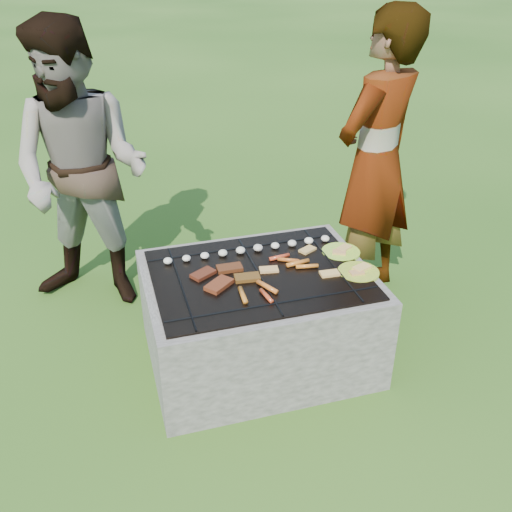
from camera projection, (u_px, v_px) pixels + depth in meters
The scene contains 10 objects.
lawn at pixel (258, 357), 3.57m from camera, with size 60.00×60.00×0.00m, color #214B12.
fire_pit at pixel (258, 320), 3.43m from camera, with size 1.30×1.00×0.62m.
mushrooms at pixel (252, 249), 3.49m from camera, with size 1.05×0.06×0.04m.
pork_slabs at pixel (225, 277), 3.22m from camera, with size 0.39×0.30×0.02m.
sausages at pixel (278, 275), 3.23m from camera, with size 0.52×0.47×0.03m.
bread_on_grate at pixel (302, 265), 3.34m from camera, with size 0.43×0.39×0.01m.
plate_far at pixel (341, 252), 3.50m from camera, with size 0.31×0.31×0.03m.
plate_near at pixel (359, 272), 3.29m from camera, with size 0.25×0.25×0.03m.
cook at pixel (376, 162), 3.80m from camera, with size 0.72×0.47×1.97m, color gray.
bystander at pixel (82, 173), 3.70m from camera, with size 0.93×0.73×1.92m, color gray.
Camera 1 is at (-0.81, -2.68, 2.31)m, focal length 40.00 mm.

